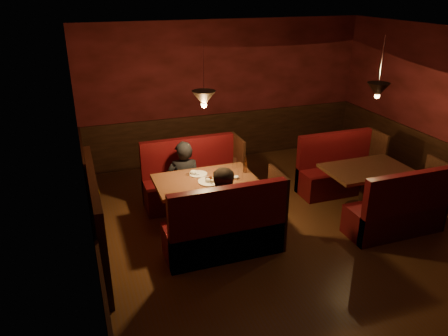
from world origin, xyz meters
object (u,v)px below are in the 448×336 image
object	(u,v)px
main_bench_far	(193,183)
second_bench_far	(338,173)
main_bench_near	(227,233)
diner_a	(184,166)
diner_b	(226,199)
main_table	(206,190)
second_table	(365,179)
second_bench_near	(398,214)

from	to	relation	value
main_bench_far	second_bench_far	size ratio (longest dim) A/B	1.11
main_bench_near	diner_a	world-z (taller)	diner_a
diner_b	second_bench_far	bearing A→B (deg)	18.89
main_table	diner_a	distance (m)	0.69
diner_b	second_table	bearing A→B (deg)	2.27
second_table	second_bench_far	size ratio (longest dim) A/B	0.90
second_bench_near	diner_b	xyz separation A→B (m)	(-2.58, 0.50, 0.45)
main_bench_near	second_bench_near	size ratio (longest dim) A/B	1.11
diner_b	second_bench_near	bearing A→B (deg)	-15.74
diner_a	main_table	bearing A→B (deg)	117.33
main_table	second_bench_near	size ratio (longest dim) A/B	1.01
second_bench_far	diner_a	size ratio (longest dim) A/B	0.96
main_table	second_bench_far	bearing A→B (deg)	9.39
diner_b	diner_a	bearing A→B (deg)	96.45
second_bench_near	main_bench_far	bearing A→B (deg)	142.17
second_bench_far	main_bench_near	bearing A→B (deg)	-153.76
diner_a	diner_b	size ratio (longest dim) A/B	0.99
main_bench_far	second_bench_far	bearing A→B (deg)	-9.04
main_bench_far	second_bench_near	size ratio (longest dim) A/B	1.11
main_table	second_bench_near	world-z (taller)	second_bench_near
diner_a	second_bench_near	bearing A→B (deg)	158.48
main_bench_near	second_table	world-z (taller)	main_bench_near
main_bench_far	diner_b	distance (m)	1.61
main_bench_far	diner_b	bearing A→B (deg)	-87.75
main_bench_near	second_table	xyz separation A→B (m)	(2.61, 0.49, 0.21)
main_bench_far	main_bench_near	distance (m)	1.72
main_bench_far	second_bench_far	world-z (taller)	main_bench_far
main_bench_far	second_bench_far	xyz separation A→B (m)	(2.64, -0.42, -0.02)
main_bench_near	second_bench_far	size ratio (longest dim) A/B	1.11
second_bench_near	diner_b	size ratio (longest dim) A/B	0.95
main_bench_far	second_table	size ratio (longest dim) A/B	1.22
main_table	main_bench_far	size ratio (longest dim) A/B	0.91
main_table	main_bench_near	world-z (taller)	main_bench_near
main_bench_near	second_bench_far	xyz separation A→B (m)	(2.64, 1.30, -0.02)
main_bench_far	main_bench_near	world-z (taller)	same
second_bench_far	diner_a	xyz separation A→B (m)	(-2.84, 0.21, 0.44)
main_bench_far	second_bench_far	distance (m)	2.67
main_table	second_bench_near	xyz separation A→B (m)	(2.65, -1.19, -0.28)
main_table	diner_a	size ratio (longest dim) A/B	0.96
diner_a	second_table	bearing A→B (deg)	171.36
second_bench_far	diner_a	distance (m)	2.88
second_table	second_bench_near	world-z (taller)	second_bench_near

